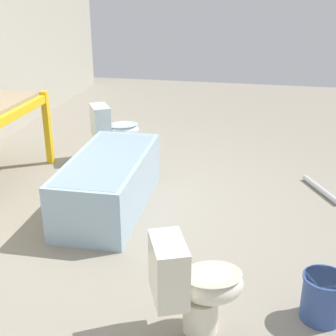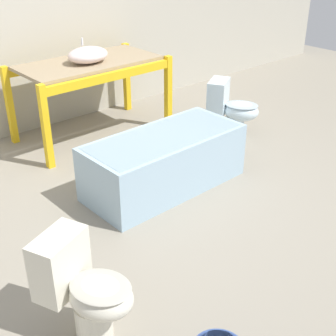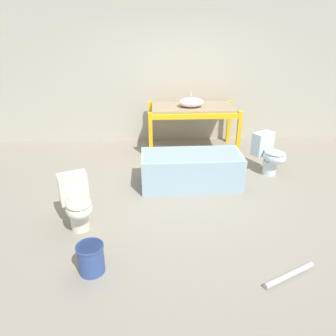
{
  "view_description": "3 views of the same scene",
  "coord_description": "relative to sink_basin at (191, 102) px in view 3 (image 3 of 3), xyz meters",
  "views": [
    {
      "loc": [
        -3.77,
        -1.16,
        2.09
      ],
      "look_at": [
        -0.17,
        -0.43,
        0.57
      ],
      "focal_mm": 50.0,
      "sensor_mm": 36.0,
      "label": 1
    },
    {
      "loc": [
        -2.43,
        -2.72,
        2.23
      ],
      "look_at": [
        -0.38,
        -0.38,
        0.58
      ],
      "focal_mm": 50.0,
      "sensor_mm": 36.0,
      "label": 2
    },
    {
      "loc": [
        -0.49,
        -4.31,
        2.41
      ],
      "look_at": [
        -0.31,
        -0.44,
        0.6
      ],
      "focal_mm": 35.0,
      "sensor_mm": 36.0,
      "label": 3
    }
  ],
  "objects": [
    {
      "name": "warehouse_wall_rear",
      "position": [
        -0.22,
        0.72,
        0.64
      ],
      "size": [
        10.8,
        0.08,
        3.2
      ],
      "color": "#B2AD9E",
      "rests_on": "ground_plane"
    },
    {
      "name": "bucket_white",
      "position": [
        -1.37,
        -3.26,
        -0.79
      ],
      "size": [
        0.28,
        0.28,
        0.32
      ],
      "color": "#334C8C",
      "rests_on": "ground_plane"
    },
    {
      "name": "toilet_near",
      "position": [
        1.19,
        -1.04,
        -0.61
      ],
      "size": [
        0.57,
        0.65,
        0.67
      ],
      "rotation": [
        0.0,
        0.0,
        0.53
      ],
      "color": "silver",
      "rests_on": "ground_plane"
    },
    {
      "name": "bathtub_main",
      "position": [
        -0.14,
        -1.41,
        -0.66
      ],
      "size": [
        1.52,
        0.69,
        0.52
      ],
      "rotation": [
        0.0,
        0.0,
        0.02
      ],
      "color": "#99B7CC",
      "rests_on": "ground_plane"
    },
    {
      "name": "ground_plane",
      "position": [
        -0.22,
        -1.61,
        -0.96
      ],
      "size": [
        12.0,
        12.0,
        0.0
      ],
      "primitive_type": "plane",
      "color": "gray"
    },
    {
      "name": "shelving_rack",
      "position": [
        0.04,
        0.06,
        -0.21
      ],
      "size": [
        1.67,
        0.89,
        0.87
      ],
      "color": "yellow",
      "rests_on": "ground_plane"
    },
    {
      "name": "sink_basin",
      "position": [
        0.0,
        0.0,
        0.0
      ],
      "size": [
        0.46,
        0.35,
        0.25
      ],
      "color": "silver",
      "rests_on": "shelving_rack"
    },
    {
      "name": "toilet_far",
      "position": [
        -1.65,
        -2.46,
        -0.61
      ],
      "size": [
        0.52,
        0.65,
        0.67
      ],
      "rotation": [
        0.0,
        0.0,
        0.39
      ],
      "color": "silver",
      "rests_on": "ground_plane"
    },
    {
      "name": "loose_pipe",
      "position": [
        0.63,
        -3.45,
        -0.93
      ],
      "size": [
        0.62,
        0.34,
        0.06
      ],
      "color": "#B7B7BC",
      "rests_on": "ground_plane"
    }
  ]
}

